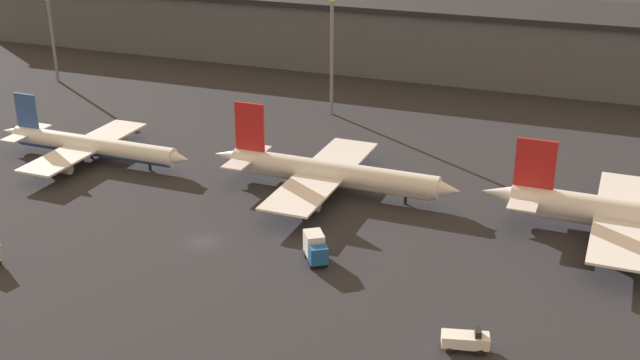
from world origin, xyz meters
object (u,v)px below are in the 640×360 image
(service_vehicle_2, at_px, (315,247))
(service_vehicle_3, at_px, (466,340))
(airplane_1, at_px, (330,173))
(airplane_2, at_px, (638,217))
(airplane_0, at_px, (91,146))

(service_vehicle_2, bearing_deg, service_vehicle_3, 25.50)
(airplane_1, height_order, airplane_2, airplane_1)
(airplane_1, bearing_deg, airplane_2, -0.12)
(airplane_2, relative_size, service_vehicle_2, 8.01)
(airplane_2, bearing_deg, service_vehicle_3, -115.04)
(airplane_2, relative_size, service_vehicle_3, 7.92)
(airplane_1, relative_size, service_vehicle_2, 7.59)
(service_vehicle_2, xyz_separation_m, service_vehicle_3, (23.51, -13.51, -0.74))
(service_vehicle_3, bearing_deg, airplane_1, 115.11)
(airplane_0, height_order, airplane_2, airplane_2)
(service_vehicle_2, bearing_deg, airplane_2, 84.33)
(airplane_0, relative_size, airplane_2, 0.88)
(service_vehicle_3, bearing_deg, service_vehicle_2, 135.65)
(airplane_0, xyz_separation_m, service_vehicle_3, (75.02, -34.07, -1.55))
(airplane_0, relative_size, airplane_1, 0.93)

